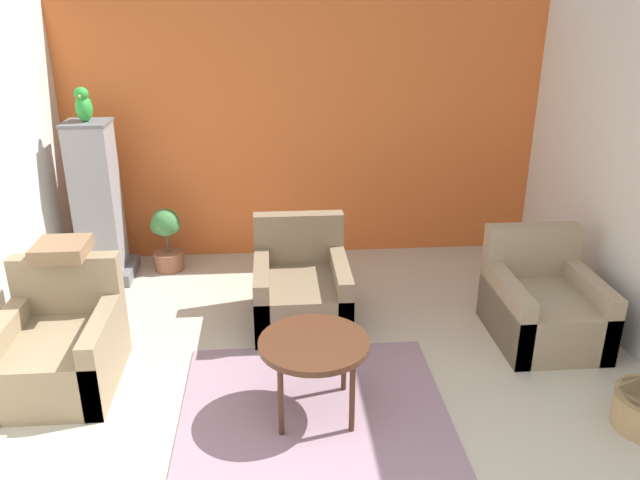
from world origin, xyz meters
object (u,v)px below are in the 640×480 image
object	(u,v)px
birdcage	(98,208)
armchair_middle	(301,291)
potted_plant	(167,237)
armchair_left	(60,349)
coffee_table	(314,348)
parrot	(84,105)
armchair_right	(542,307)

from	to	relation	value
birdcage	armchair_middle	bearing A→B (deg)	-28.23
potted_plant	armchair_left	bearing A→B (deg)	-103.55
coffee_table	armchair_left	size ratio (longest dim) A/B	0.79
parrot	potted_plant	distance (m)	1.40
birdcage	coffee_table	bearing A→B (deg)	-50.42
armchair_middle	parrot	distance (m)	2.45
parrot	potted_plant	bearing A→B (deg)	12.86
armchair_left	armchair_middle	size ratio (longest dim) A/B	1.00
potted_plant	armchair_right	bearing A→B (deg)	-26.24
potted_plant	birdcage	bearing A→B (deg)	-166.90
parrot	potted_plant	size ratio (longest dim) A/B	0.49
armchair_middle	parrot	bearing A→B (deg)	151.71
armchair_left	birdcage	world-z (taller)	birdcage
armchair_right	armchair_left	bearing A→B (deg)	-174.50
birdcage	potted_plant	size ratio (longest dim) A/B	2.39
coffee_table	potted_plant	bearing A→B (deg)	118.24
armchair_right	parrot	size ratio (longest dim) A/B	2.91
birdcage	armchair_left	bearing A→B (deg)	-86.08
armchair_middle	birdcage	size ratio (longest dim) A/B	0.60
armchair_right	birdcage	distance (m)	3.91
armchair_right	potted_plant	xyz separation A→B (m)	(-3.07, 1.51, 0.08)
coffee_table	armchair_left	bearing A→B (deg)	164.40
coffee_table	armchair_middle	size ratio (longest dim) A/B	0.79
coffee_table	parrot	xyz separation A→B (m)	(-1.81, 2.19, 1.14)
armchair_middle	potted_plant	bearing A→B (deg)	138.33
armchair_right	potted_plant	size ratio (longest dim) A/B	1.43
armchair_left	armchair_right	bearing A→B (deg)	5.50
armchair_left	parrot	distance (m)	2.19
coffee_table	armchair_left	distance (m)	1.77
birdcage	parrot	world-z (taller)	parrot
armchair_left	parrot	size ratio (longest dim) A/B	2.91
armchair_left	potted_plant	world-z (taller)	armchair_left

